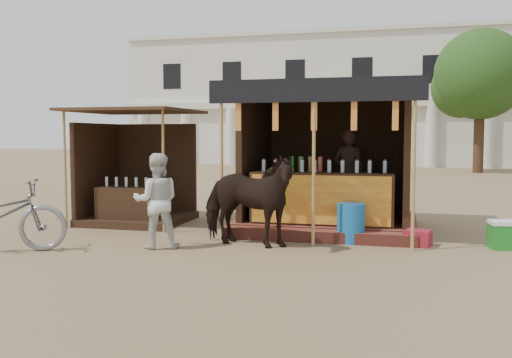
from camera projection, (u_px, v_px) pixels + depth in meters
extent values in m
plane|color=#846B4C|center=(228.00, 263.00, 8.28)|extent=(120.00, 120.00, 0.00)
cube|color=brown|center=(328.00, 222.00, 11.40)|extent=(3.40, 2.80, 0.22)
cube|color=brown|center=(317.00, 236.00, 9.91)|extent=(3.40, 0.35, 0.20)
cube|color=#341E13|center=(322.00, 198.00, 10.44)|extent=(2.60, 0.55, 0.95)
cube|color=#BF4F16|center=(320.00, 200.00, 10.16)|extent=(2.50, 0.02, 0.88)
cube|color=#341E13|center=(336.00, 152.00, 12.50)|extent=(3.00, 0.12, 2.50)
cube|color=#341E13|center=(256.00, 154.00, 11.67)|extent=(0.12, 2.50, 2.50)
cube|color=#341E13|center=(407.00, 155.00, 10.92)|extent=(0.12, 2.50, 2.50)
cube|color=black|center=(328.00, 88.00, 11.00)|extent=(3.60, 3.60, 0.06)
cube|color=black|center=(314.00, 91.00, 9.30)|extent=(3.60, 0.06, 0.36)
cylinder|color=tan|center=(222.00, 163.00, 9.82)|extent=(0.06, 0.06, 2.75)
cylinder|color=tan|center=(314.00, 164.00, 9.42)|extent=(0.06, 0.06, 2.75)
cylinder|color=tan|center=(414.00, 165.00, 9.02)|extent=(0.06, 0.06, 2.75)
cube|color=red|center=(238.00, 114.00, 9.68)|extent=(0.10, 0.02, 0.55)
cube|color=red|center=(276.00, 114.00, 9.52)|extent=(0.10, 0.02, 0.55)
cube|color=red|center=(314.00, 114.00, 9.36)|extent=(0.10, 0.02, 0.55)
cube|color=red|center=(354.00, 113.00, 9.20)|extent=(0.10, 0.02, 0.55)
cube|color=red|center=(395.00, 113.00, 9.03)|extent=(0.10, 0.02, 0.55)
imported|color=black|center=(349.00, 173.00, 11.32)|extent=(0.69, 0.50, 1.75)
cube|color=#341E13|center=(138.00, 219.00, 12.11)|extent=(2.00, 2.00, 0.15)
cube|color=#341E13|center=(156.00, 170.00, 12.95)|extent=(1.90, 0.10, 2.10)
cube|color=#341E13|center=(97.00, 172.00, 12.27)|extent=(0.10, 1.90, 2.10)
cube|color=#472D19|center=(135.00, 111.00, 11.84)|extent=(2.40, 2.40, 0.06)
cylinder|color=tan|center=(65.00, 169.00, 11.28)|extent=(0.05, 0.05, 2.35)
cylinder|color=tan|center=(163.00, 171.00, 10.75)|extent=(0.05, 0.05, 2.35)
cube|color=#341E13|center=(127.00, 206.00, 11.60)|extent=(1.20, 0.50, 0.80)
imported|color=black|center=(247.00, 200.00, 9.43)|extent=(1.97, 1.22, 1.54)
imported|color=silver|center=(157.00, 201.00, 9.28)|extent=(0.93, 0.84, 1.56)
cylinder|color=#155FA4|center=(351.00, 223.00, 9.79)|extent=(0.52, 0.52, 0.68)
cube|color=maroon|center=(418.00, 238.00, 9.53)|extent=(0.49, 0.47, 0.26)
cube|color=#1B7D22|center=(509.00, 237.00, 9.27)|extent=(0.66, 0.49, 0.40)
cube|color=white|center=(510.00, 223.00, 9.26)|extent=(0.69, 0.51, 0.06)
cube|color=silver|center=(335.00, 102.00, 37.43)|extent=(26.00, 7.00, 8.00)
cube|color=silver|center=(328.00, 104.00, 33.98)|extent=(26.00, 0.50, 0.40)
cube|color=silver|center=(328.00, 30.00, 33.74)|extent=(26.00, 0.30, 0.25)
cylinder|color=silver|center=(143.00, 136.00, 37.12)|extent=(0.70, 0.70, 3.60)
cylinder|color=silver|center=(187.00, 136.00, 36.37)|extent=(0.70, 0.70, 3.60)
cylinder|color=silver|center=(231.00, 136.00, 35.62)|extent=(0.70, 0.70, 3.60)
cylinder|color=silver|center=(278.00, 136.00, 34.87)|extent=(0.70, 0.70, 3.60)
cylinder|color=silver|center=(327.00, 136.00, 34.12)|extent=(0.70, 0.70, 3.60)
cylinder|color=silver|center=(378.00, 136.00, 33.38)|extent=(0.70, 0.70, 3.60)
cylinder|color=silver|center=(432.00, 136.00, 32.63)|extent=(0.70, 0.70, 3.60)
cylinder|color=silver|center=(488.00, 136.00, 31.88)|extent=(0.70, 0.70, 3.60)
cylinder|color=#382314|center=(479.00, 132.00, 27.86)|extent=(0.50, 0.50, 4.00)
sphere|color=#31511B|center=(481.00, 74.00, 27.65)|extent=(4.40, 4.40, 4.40)
sphere|color=#31511B|center=(462.00, 88.00, 28.47)|extent=(2.99, 2.99, 2.99)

